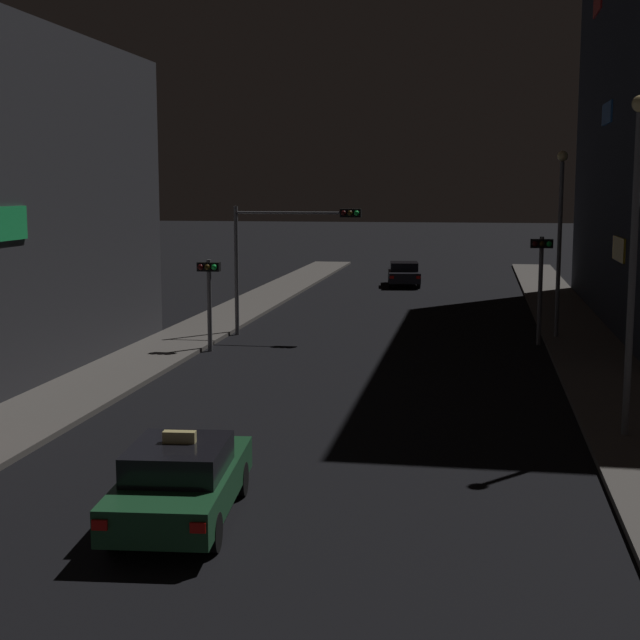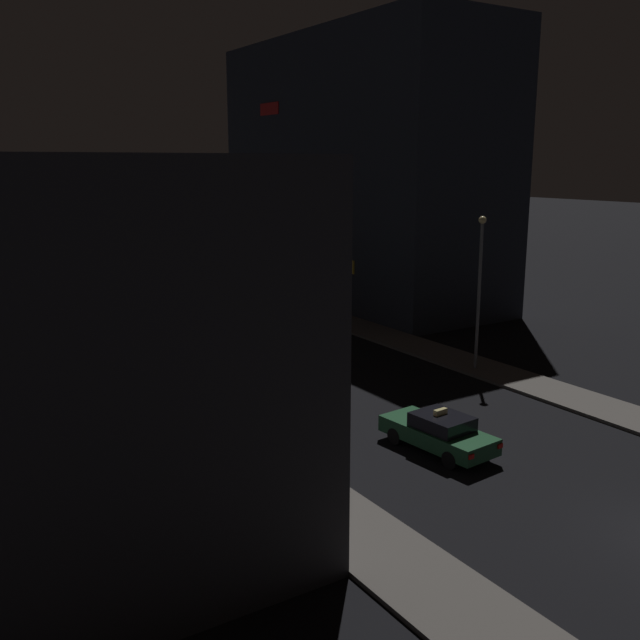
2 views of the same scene
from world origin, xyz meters
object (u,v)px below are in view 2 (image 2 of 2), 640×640
at_px(sign_pole_left, 274,394).
at_px(traffic_light_overhead, 172,280).
at_px(far_car, 124,280).
at_px(street_lamp_near_block, 480,280).
at_px(taxi, 439,432).
at_px(traffic_light_right_kerb, 319,281).
at_px(traffic_light_left_kerb, 163,319).
at_px(street_lamp_far_block, 318,255).

bearing_deg(sign_pole_left, traffic_light_overhead, 80.45).
relative_size(far_car, sign_pole_left, 1.19).
height_order(far_car, traffic_light_overhead, traffic_light_overhead).
relative_size(sign_pole_left, street_lamp_near_block, 0.51).
distance_m(far_car, street_lamp_near_block, 34.06).
bearing_deg(taxi, traffic_light_right_kerb, 69.74).
bearing_deg(taxi, far_car, 88.98).
bearing_deg(traffic_light_left_kerb, street_lamp_near_block, -37.35).
height_order(traffic_light_right_kerb, street_lamp_far_block, street_lamp_far_block).
xyz_separation_m(sign_pole_left, street_lamp_near_block, (13.68, 3.96, 2.26)).
bearing_deg(sign_pole_left, traffic_light_right_kerb, 53.50).
xyz_separation_m(far_car, traffic_light_right_kerb, (6.55, -19.96, 2.11)).
bearing_deg(sign_pole_left, far_car, 80.78).
bearing_deg(traffic_light_left_kerb, far_car, 77.80).
bearing_deg(sign_pole_left, street_lamp_far_block, 53.94).
xyz_separation_m(sign_pole_left, street_lamp_far_block, (13.27, 18.22, 1.99)).
xyz_separation_m(far_car, street_lamp_far_block, (7.28, -18.68, 3.62)).
relative_size(far_car, street_lamp_near_block, 0.61).
relative_size(traffic_light_left_kerb, traffic_light_right_kerb, 0.82).
relative_size(traffic_light_right_kerb, sign_pole_left, 1.03).
xyz_separation_m(traffic_light_right_kerb, sign_pole_left, (-12.54, -16.95, -0.48)).
height_order(taxi, street_lamp_far_block, street_lamp_far_block).
bearing_deg(street_lamp_far_block, traffic_light_left_kerb, -159.66).
height_order(far_car, traffic_light_left_kerb, traffic_light_left_kerb).
distance_m(far_car, traffic_light_overhead, 19.93).
height_order(traffic_light_right_kerb, street_lamp_near_block, street_lamp_near_block).
bearing_deg(traffic_light_overhead, traffic_light_left_kerb, -117.55).
bearing_deg(traffic_light_right_kerb, sign_pole_left, -126.50).
relative_size(traffic_light_left_kerb, street_lamp_near_block, 0.43).
bearing_deg(traffic_light_right_kerb, street_lamp_far_block, 60.23).
bearing_deg(traffic_light_right_kerb, taxi, -110.26).
bearing_deg(far_car, traffic_light_left_kerb, -102.20).
distance_m(far_car, traffic_light_right_kerb, 21.11).
bearing_deg(far_car, street_lamp_far_block, -68.71).
distance_m(taxi, street_lamp_near_block, 11.41).
distance_m(street_lamp_near_block, street_lamp_far_block, 14.27).
height_order(traffic_light_overhead, traffic_light_left_kerb, traffic_light_overhead).
relative_size(taxi, traffic_light_right_kerb, 1.15).
bearing_deg(traffic_light_left_kerb, traffic_light_right_kerb, 15.86).
relative_size(traffic_light_overhead, traffic_light_right_kerb, 1.27).
bearing_deg(taxi, sign_pole_left, 152.80).
relative_size(traffic_light_right_kerb, street_lamp_near_block, 0.52).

